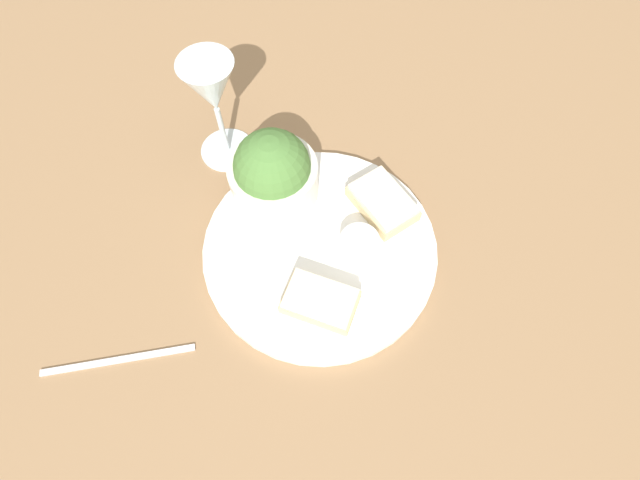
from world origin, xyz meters
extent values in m
plane|color=#93704C|center=(0.00, 0.00, 0.00)|extent=(4.00, 4.00, 0.00)
cylinder|color=white|center=(0.00, 0.00, 0.01)|extent=(0.31, 0.31, 0.01)
cylinder|color=silver|center=(0.10, 0.00, 0.04)|extent=(0.12, 0.12, 0.06)
sphere|color=#4C7A38|center=(0.10, 0.00, 0.07)|extent=(0.10, 0.10, 0.10)
cylinder|color=white|center=(-0.03, -0.04, 0.03)|extent=(0.05, 0.05, 0.03)
cylinder|color=beige|center=(-0.03, -0.04, 0.04)|extent=(0.04, 0.04, 0.01)
cube|color=#D1B27F|center=(0.00, -0.10, 0.02)|extent=(0.09, 0.06, 0.02)
cube|color=#F4E5C1|center=(0.00, -0.10, 0.04)|extent=(0.09, 0.06, 0.01)
cube|color=#D1B27F|center=(-0.06, 0.05, 0.02)|extent=(0.10, 0.09, 0.02)
cube|color=#F4E5C1|center=(-0.06, 0.05, 0.04)|extent=(0.10, 0.09, 0.01)
cylinder|color=silver|center=(0.22, 0.01, 0.00)|extent=(0.08, 0.08, 0.01)
cylinder|color=silver|center=(0.22, 0.01, 0.05)|extent=(0.01, 0.01, 0.08)
cone|color=silver|center=(0.22, 0.01, 0.13)|extent=(0.07, 0.07, 0.08)
cube|color=silver|center=(0.02, 0.28, 0.00)|extent=(0.09, 0.17, 0.01)
camera|label=1|loc=(-0.23, 0.17, 0.60)|focal=28.00mm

